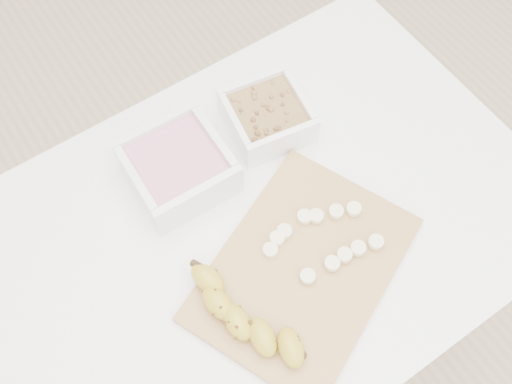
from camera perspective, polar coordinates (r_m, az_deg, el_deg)
ground at (r=1.73m, az=0.57°, el=-13.10°), size 3.50×3.50×0.00m
table at (r=1.10m, az=0.87°, el=-4.85°), size 1.00×0.70×0.75m
bowl_yogurt at (r=1.03m, az=-7.78°, el=2.52°), size 0.17×0.17×0.08m
bowl_granola at (r=1.08m, az=1.15°, el=7.61°), size 0.17×0.17×0.07m
cutting_board at (r=0.98m, az=4.71°, el=-7.65°), size 0.45×0.40×0.01m
banana at (r=0.92m, az=-0.86°, el=-12.50°), size 0.08×0.23×0.04m
banana_slices at (r=0.98m, az=6.58°, el=-4.58°), size 0.19×0.13×0.02m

